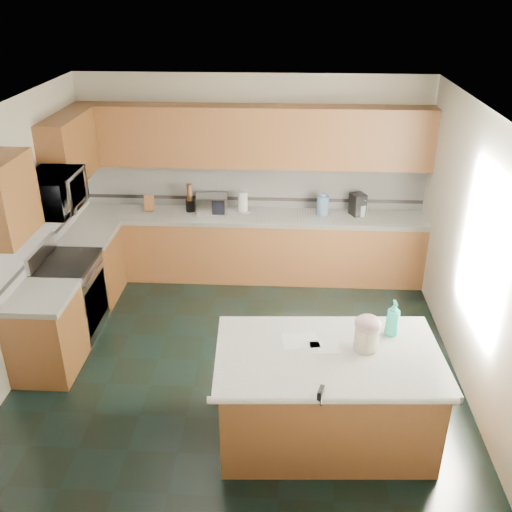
{
  "coord_description": "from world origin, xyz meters",
  "views": [
    {
      "loc": [
        0.45,
        -5.05,
        3.79
      ],
      "look_at": [
        0.15,
        0.35,
        1.12
      ],
      "focal_mm": 40.0,
      "sensor_mm": 36.0,
      "label": 1
    }
  ],
  "objects_px": {
    "soap_bottle_island": "(393,318)",
    "knife_block": "(149,203)",
    "island_base": "(326,398)",
    "coffee_maker": "(358,204)",
    "toaster_oven": "(212,204)",
    "treat_jar": "(367,338)",
    "island_top": "(329,356)"
  },
  "relations": [
    {
      "from": "island_base",
      "to": "soap_bottle_island",
      "type": "relative_size",
      "value": 5.35
    },
    {
      "from": "island_base",
      "to": "treat_jar",
      "type": "distance_m",
      "value": 0.68
    },
    {
      "from": "island_top",
      "to": "knife_block",
      "type": "relative_size",
      "value": 8.68
    },
    {
      "from": "island_base",
      "to": "coffee_maker",
      "type": "xyz_separation_m",
      "value": [
        0.55,
        3.14,
        0.64
      ]
    },
    {
      "from": "island_top",
      "to": "treat_jar",
      "type": "relative_size",
      "value": 8.91
    },
    {
      "from": "island_top",
      "to": "treat_jar",
      "type": "xyz_separation_m",
      "value": [
        0.32,
        0.08,
        0.14
      ]
    },
    {
      "from": "island_top",
      "to": "soap_bottle_island",
      "type": "bearing_deg",
      "value": 25.42
    },
    {
      "from": "coffee_maker",
      "to": "island_base",
      "type": "bearing_deg",
      "value": -124.57
    },
    {
      "from": "island_top",
      "to": "toaster_oven",
      "type": "relative_size",
      "value": 4.65
    },
    {
      "from": "island_base",
      "to": "coffee_maker",
      "type": "bearing_deg",
      "value": 76.84
    },
    {
      "from": "island_top",
      "to": "island_base",
      "type": "bearing_deg",
      "value": 0.0
    },
    {
      "from": "knife_block",
      "to": "island_top",
      "type": "bearing_deg",
      "value": -56.8
    },
    {
      "from": "island_base",
      "to": "toaster_oven",
      "type": "xyz_separation_m",
      "value": [
        -1.39,
        3.11,
        0.61
      ]
    },
    {
      "from": "treat_jar",
      "to": "toaster_oven",
      "type": "xyz_separation_m",
      "value": [
        -1.7,
        3.03,
        0.01
      ]
    },
    {
      "from": "soap_bottle_island",
      "to": "toaster_oven",
      "type": "height_order",
      "value": "soap_bottle_island"
    },
    {
      "from": "knife_block",
      "to": "toaster_oven",
      "type": "height_order",
      "value": "toaster_oven"
    },
    {
      "from": "knife_block",
      "to": "toaster_oven",
      "type": "distance_m",
      "value": 0.85
    },
    {
      "from": "coffee_maker",
      "to": "treat_jar",
      "type": "bearing_deg",
      "value": -118.99
    },
    {
      "from": "island_top",
      "to": "toaster_oven",
      "type": "bearing_deg",
      "value": 110.9
    },
    {
      "from": "toaster_oven",
      "to": "treat_jar",
      "type": "bearing_deg",
      "value": -67.82
    },
    {
      "from": "soap_bottle_island",
      "to": "knife_block",
      "type": "bearing_deg",
      "value": 127.96
    },
    {
      "from": "treat_jar",
      "to": "toaster_oven",
      "type": "height_order",
      "value": "toaster_oven"
    },
    {
      "from": "island_top",
      "to": "soap_bottle_island",
      "type": "distance_m",
      "value": 0.68
    },
    {
      "from": "island_base",
      "to": "treat_jar",
      "type": "bearing_deg",
      "value": 11.5
    },
    {
      "from": "island_top",
      "to": "soap_bottle_island",
      "type": "relative_size",
      "value": 5.64
    },
    {
      "from": "island_base",
      "to": "knife_block",
      "type": "relative_size",
      "value": 8.23
    },
    {
      "from": "island_top",
      "to": "knife_block",
      "type": "bearing_deg",
      "value": 122.62
    },
    {
      "from": "toaster_oven",
      "to": "coffee_maker",
      "type": "height_order",
      "value": "coffee_maker"
    },
    {
      "from": "knife_block",
      "to": "coffee_maker",
      "type": "bearing_deg",
      "value": -1.95
    },
    {
      "from": "island_base",
      "to": "island_top",
      "type": "xyz_separation_m",
      "value": [
        0.0,
        0.0,
        0.46
      ]
    },
    {
      "from": "knife_block",
      "to": "coffee_maker",
      "type": "height_order",
      "value": "coffee_maker"
    },
    {
      "from": "island_base",
      "to": "soap_bottle_island",
      "type": "distance_m",
      "value": 0.93
    }
  ]
}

